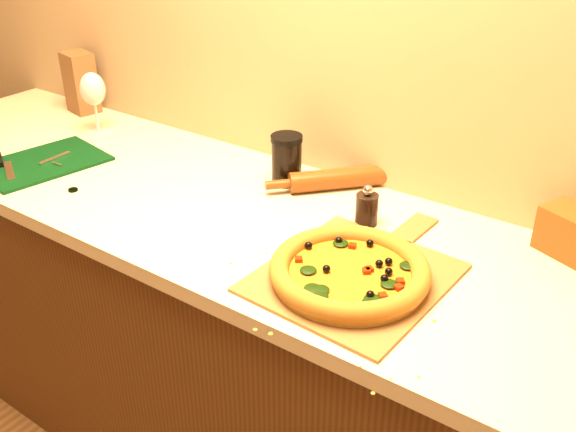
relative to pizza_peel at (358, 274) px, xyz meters
The scene contains 11 objects.
cabinet 0.56m from the pizza_peel, 162.26° to the left, with size 2.80×0.65×0.86m, color #48290F.
countertop 0.30m from the pizza_peel, 162.26° to the left, with size 2.84×0.68×0.04m, color beige.
pizza_peel is the anchor object (origin of this frame).
pizza 0.04m from the pizza_peel, 91.15° to the right, with size 0.34×0.34×0.05m.
cutting_board 1.06m from the pizza_peel, behind, with size 0.30×0.38×0.03m.
bottle_cap 0.84m from the pizza_peel, behind, with size 0.03×0.03×0.01m, color black.
pepper_grinder 0.24m from the pizza_peel, 114.99° to the left, with size 0.06×0.06×0.10m.
rolling_pin 0.43m from the pizza_peel, 126.03° to the left, with size 0.30×0.33×0.06m.
wine_glass 1.15m from the pizza_peel, 167.90° to the left, with size 0.08×0.08×0.20m.
paper_bag 1.38m from the pizza_peel, 165.18° to the left, with size 0.11×0.08×0.21m, color brown.
dark_jar 0.49m from the pizza_peel, 143.69° to the left, with size 0.09×0.09×0.14m.
Camera 1 is at (0.83, 0.31, 1.67)m, focal length 40.00 mm.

